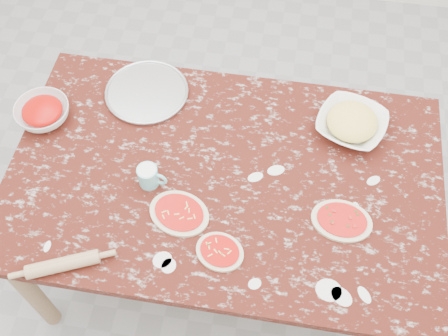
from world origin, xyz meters
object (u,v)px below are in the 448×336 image
worktable (224,187)px  sauce_bowl (43,113)px  pizza_tray (147,93)px  cheese_bowl (351,124)px  flour_mug (149,176)px  rolling_pin (63,264)px

worktable → sauce_bowl: (-0.74, 0.15, 0.12)m
pizza_tray → sauce_bowl: (-0.37, -0.19, 0.03)m
cheese_bowl → sauce_bowl: bearing=-173.3°
cheese_bowl → flour_mug: flour_mug is taller
worktable → rolling_pin: (-0.46, -0.44, 0.11)m
pizza_tray → rolling_pin: bearing=-96.7°
pizza_tray → sauce_bowl: sauce_bowl is taller
flour_mug → rolling_pin: bearing=-119.2°
sauce_bowl → flour_mug: 0.53m
worktable → pizza_tray: 0.51m
sauce_bowl → rolling_pin: (0.28, -0.59, -0.01)m
rolling_pin → pizza_tray: bearing=83.3°
sauce_bowl → rolling_pin: bearing=-64.9°
cheese_bowl → rolling_pin: 1.17m
sauce_bowl → cheese_bowl: bearing=6.7°
cheese_bowl → worktable: bearing=-147.4°
worktable → sauce_bowl: bearing=168.6°
pizza_tray → flour_mug: bearing=-74.6°
sauce_bowl → cheese_bowl: sauce_bowl is taller
sauce_bowl → flour_mug: size_ratio=1.92×
worktable → pizza_tray: size_ratio=4.84×
sauce_bowl → rolling_pin: sauce_bowl is taller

